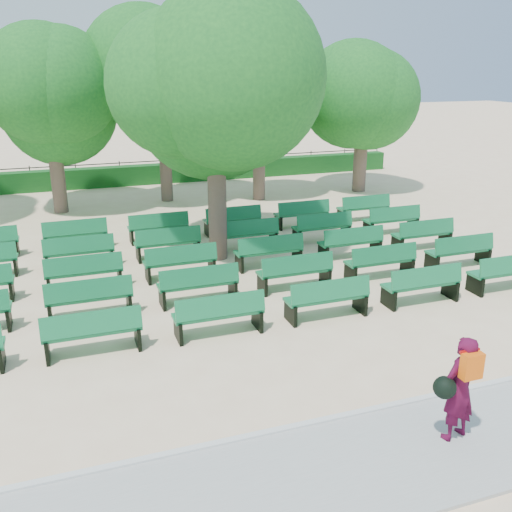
{
  "coord_description": "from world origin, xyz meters",
  "views": [
    {
      "loc": [
        -3.89,
        -13.25,
        5.52
      ],
      "look_at": [
        0.45,
        -1.0,
        1.1
      ],
      "focal_mm": 40.0,
      "sensor_mm": 36.0,
      "label": 1
    }
  ],
  "objects": [
    {
      "name": "tree_line",
      "position": [
        0.0,
        10.0,
        0.0
      ],
      "size": [
        21.8,
        6.8,
        7.04
      ],
      "primitive_type": null,
      "color": "#1D6C22",
      "rests_on": "ground"
    },
    {
      "name": "paving",
      "position": [
        0.0,
        -7.4,
        0.03
      ],
      "size": [
        30.0,
        2.2,
        0.06
      ],
      "primitive_type": "cube",
      "color": "#A9AAA5",
      "rests_on": "ground"
    },
    {
      "name": "bench_array",
      "position": [
        0.28,
        1.03,
        0.1
      ],
      "size": [
        1.94,
        0.66,
        1.21
      ],
      "rotation": [
        0.0,
        0.0,
        -0.03
      ],
      "color": "#13713F",
      "rests_on": "ground"
    },
    {
      "name": "ground",
      "position": [
        0.0,
        0.0,
        0.0
      ],
      "size": [
        120.0,
        120.0,
        0.0
      ],
      "primitive_type": "plane",
      "color": "beige"
    },
    {
      "name": "hedge",
      "position": [
        0.0,
        14.0,
        0.45
      ],
      "size": [
        26.0,
        0.7,
        0.9
      ],
      "primitive_type": "cube",
      "color": "#14501A",
      "rests_on": "ground"
    },
    {
      "name": "person",
      "position": [
        1.42,
        -7.29,
        0.94
      ],
      "size": [
        0.83,
        0.54,
        1.69
      ],
      "rotation": [
        0.0,
        0.0,
        3.37
      ],
      "color": "#490A28",
      "rests_on": "ground"
    },
    {
      "name": "tree_among",
      "position": [
        0.42,
        2.27,
        4.71
      ],
      "size": [
        4.71,
        4.71,
        6.86
      ],
      "color": "brown",
      "rests_on": "ground"
    },
    {
      "name": "curb",
      "position": [
        0.0,
        -6.25,
        0.05
      ],
      "size": [
        30.0,
        0.12,
        0.1
      ],
      "primitive_type": "cube",
      "color": "silver",
      "rests_on": "ground"
    },
    {
      "name": "fence",
      "position": [
        0.0,
        14.4,
        0.0
      ],
      "size": [
        26.0,
        0.1,
        1.02
      ],
      "primitive_type": null,
      "color": "black",
      "rests_on": "ground"
    }
  ]
}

